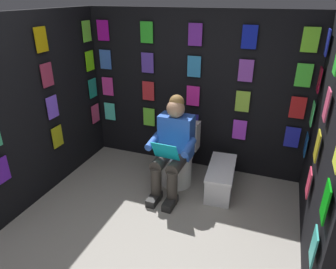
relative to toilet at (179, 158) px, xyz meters
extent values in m
cube|color=black|center=(-0.03, -0.53, 0.71)|extent=(3.00, 0.10, 2.08)
cube|color=#51EDCE|center=(1.24, -0.45, 0.31)|extent=(0.17, 0.01, 0.26)
cube|color=#73E137|center=(0.60, -0.45, 0.31)|extent=(0.17, 0.01, 0.26)
cube|color=#362CA5|center=(-0.03, -0.45, 0.31)|extent=(0.17, 0.01, 0.26)
cube|color=#AE35DF|center=(-0.66, -0.45, 0.31)|extent=(0.17, 0.01, 0.26)
cube|color=#1E23B5|center=(-1.30, -0.45, 0.31)|extent=(0.17, 0.01, 0.26)
cube|color=#E2359C|center=(1.24, -0.45, 0.69)|extent=(0.17, 0.01, 0.26)
cube|color=red|center=(0.60, -0.45, 0.69)|extent=(0.17, 0.01, 0.26)
cube|color=#DC24A2|center=(-0.03, -0.45, 0.69)|extent=(0.17, 0.01, 0.26)
cube|color=#8DC135|center=(-0.66, -0.45, 0.69)|extent=(0.17, 0.01, 0.26)
cube|color=red|center=(-1.30, -0.45, 0.69)|extent=(0.17, 0.01, 0.26)
cube|color=blue|center=(1.24, -0.45, 1.07)|extent=(0.17, 0.01, 0.26)
cube|color=#5436A6|center=(0.60, -0.45, 1.07)|extent=(0.17, 0.01, 0.26)
cube|color=#2A82C0|center=(-0.03, -0.45, 1.07)|extent=(0.17, 0.01, 0.26)
cube|color=purple|center=(-0.66, -0.45, 1.07)|extent=(0.17, 0.01, 0.26)
cube|color=#42D434|center=(-1.30, -0.45, 1.07)|extent=(0.17, 0.01, 0.26)
cube|color=#A7109A|center=(1.24, -0.45, 1.45)|extent=(0.17, 0.01, 0.26)
cube|color=green|center=(0.60, -0.45, 1.45)|extent=(0.17, 0.01, 0.26)
cube|color=#652096|center=(-0.03, -0.45, 1.45)|extent=(0.17, 0.01, 0.26)
cube|color=#0B18A3|center=(-0.66, -0.45, 1.45)|extent=(0.17, 0.01, 0.26)
cube|color=#73D726|center=(-1.30, -0.45, 1.45)|extent=(0.17, 0.01, 0.26)
cube|color=black|center=(-1.53, 0.54, 0.71)|extent=(0.10, 2.05, 2.08)
cube|color=#165195|center=(-1.45, -0.30, 0.31)|extent=(0.01, 0.17, 0.26)
cube|color=#D8324F|center=(-1.45, 0.54, 0.31)|extent=(0.01, 0.17, 0.26)
cube|color=teal|center=(-1.45, 1.38, 0.31)|extent=(0.01, 0.17, 0.26)
cube|color=#44EC71|center=(-1.45, -0.30, 0.69)|extent=(0.01, 0.17, 0.26)
cube|color=#A9991C|center=(-1.45, 0.54, 0.69)|extent=(0.01, 0.17, 0.26)
cube|color=#078C0D|center=(-1.45, 1.38, 0.69)|extent=(0.01, 0.17, 0.26)
cube|color=maroon|center=(-1.45, -0.30, 1.07)|extent=(0.01, 0.17, 0.26)
cube|color=#DB486E|center=(-1.45, 0.54, 1.07)|extent=(0.01, 0.17, 0.26)
cube|color=#18209E|center=(-1.45, -0.30, 1.45)|extent=(0.01, 0.17, 0.26)
cube|color=black|center=(1.47, 0.54, 0.71)|extent=(0.10, 2.05, 2.08)
cube|color=#551BA2|center=(1.39, 1.38, 0.31)|extent=(0.01, 0.17, 0.26)
cube|color=#ABAB17|center=(1.39, 0.54, 0.31)|extent=(0.01, 0.17, 0.26)
cube|color=#D33B6D|center=(1.39, -0.30, 0.31)|extent=(0.01, 0.17, 0.26)
cube|color=#7A4FEE|center=(1.39, 0.54, 0.69)|extent=(0.01, 0.17, 0.26)
cube|color=#158E73|center=(1.39, -0.30, 0.69)|extent=(0.01, 0.17, 0.26)
cube|color=#9A2D4A|center=(1.39, 0.54, 1.07)|extent=(0.01, 0.17, 0.26)
cube|color=#76EB0E|center=(1.39, -0.30, 1.07)|extent=(0.01, 0.17, 0.26)
cube|color=#AE8C0A|center=(1.39, 0.54, 1.45)|extent=(0.01, 0.17, 0.26)
cube|color=#6ADF33|center=(1.39, -0.30, 1.45)|extent=(0.01, 0.17, 0.26)
cylinder|color=white|center=(0.00, 0.08, -0.13)|extent=(0.38, 0.38, 0.40)
cylinder|color=white|center=(0.00, 0.08, 0.09)|extent=(0.41, 0.41, 0.02)
cube|color=white|center=(-0.01, -0.18, 0.25)|extent=(0.39, 0.19, 0.36)
cylinder|color=white|center=(0.00, -0.09, 0.25)|extent=(0.39, 0.08, 0.39)
cube|color=blue|center=(0.00, 0.11, 0.36)|extent=(0.41, 0.23, 0.52)
sphere|color=tan|center=(0.00, 0.14, 0.71)|extent=(0.21, 0.21, 0.21)
sphere|color=olive|center=(0.00, 0.11, 0.78)|extent=(0.17, 0.17, 0.17)
cylinder|color=#38332D|center=(-0.09, 0.31, 0.11)|extent=(0.16, 0.40, 0.15)
cylinder|color=#38332D|center=(0.11, 0.30, 0.11)|extent=(0.16, 0.40, 0.15)
cylinder|color=#38332D|center=(-0.09, 0.49, -0.11)|extent=(0.12, 0.12, 0.42)
cylinder|color=#38332D|center=(0.11, 0.48, -0.11)|extent=(0.12, 0.12, 0.42)
cube|color=black|center=(-0.08, 0.55, -0.28)|extent=(0.12, 0.26, 0.09)
cube|color=black|center=(0.12, 0.54, -0.28)|extent=(0.12, 0.26, 0.09)
cylinder|color=blue|center=(-0.21, 0.29, 0.33)|extent=(0.09, 0.31, 0.13)
cylinder|color=blue|center=(0.23, 0.28, 0.33)|extent=(0.09, 0.31, 0.13)
cube|color=#0DB7CE|center=(0.01, 0.45, 0.32)|extent=(0.30, 0.14, 0.23)
cube|color=silver|center=(-0.55, 0.03, -0.17)|extent=(0.34, 0.72, 0.30)
cube|color=white|center=(-0.55, 0.03, -0.01)|extent=(0.36, 0.75, 0.03)
camera|label=1|loc=(-1.06, 3.22, 1.90)|focal=32.68mm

